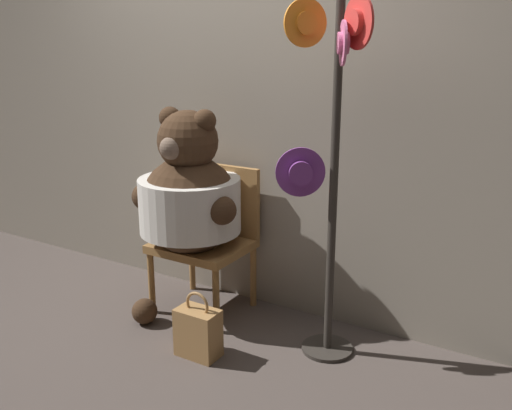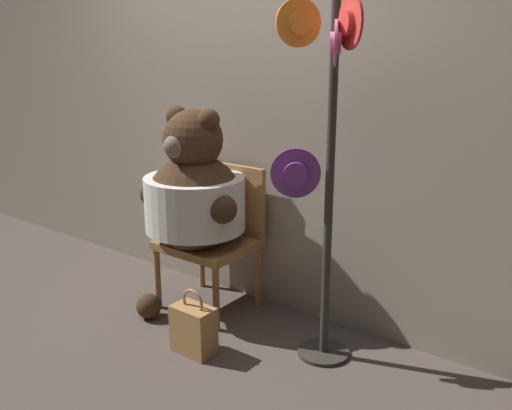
% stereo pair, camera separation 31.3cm
% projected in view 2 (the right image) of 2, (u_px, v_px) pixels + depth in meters
% --- Properties ---
extents(ground_plane, '(14.00, 14.00, 0.00)m').
position_uv_depth(ground_plane, '(188.00, 325.00, 3.40)').
color(ground_plane, '#4C423D').
extents(wall_back, '(8.00, 0.10, 2.51)m').
position_uv_depth(wall_back, '(249.00, 105.00, 3.51)').
color(wall_back, gray).
rests_on(wall_back, ground_plane).
extents(chair, '(0.55, 0.47, 0.89)m').
position_uv_depth(chair, '(216.00, 231.00, 3.57)').
color(chair, '#9E703D').
rests_on(chair, ground_plane).
extents(teddy_bear, '(0.73, 0.64, 1.27)m').
position_uv_depth(teddy_bear, '(194.00, 197.00, 3.39)').
color(teddy_bear, '#3D2819').
rests_on(teddy_bear, ground_plane).
extents(hat_display_rack, '(0.48, 0.38, 1.83)m').
position_uv_depth(hat_display_rack, '(323.00, 165.00, 2.76)').
color(hat_display_rack, '#332D28').
rests_on(hat_display_rack, ground_plane).
extents(handbag_on_ground, '(0.23, 0.14, 0.37)m').
position_uv_depth(handbag_on_ground, '(194.00, 329.00, 3.08)').
color(handbag_on_ground, '#A87A47').
rests_on(handbag_on_ground, ground_plane).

